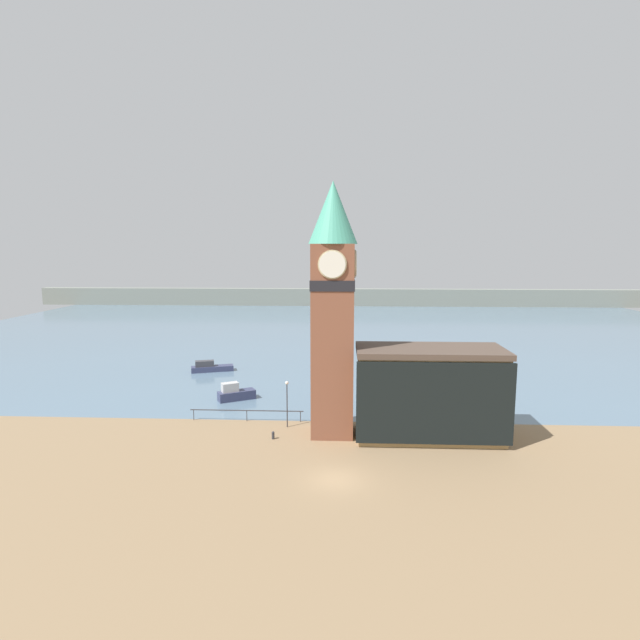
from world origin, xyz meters
The scene contains 10 objects.
ground_plane centered at (0.00, 0.00, 0.00)m, with size 160.00×160.00×0.00m, color #846B4C.
water centered at (0.00, 72.27, 0.00)m, with size 160.00×120.00×0.00m.
far_shoreline centered at (0.00, 112.27, 2.50)m, with size 180.00×3.00×5.00m.
pier_railing centered at (-8.84, 12.02, 0.96)m, with size 11.06×0.08×1.09m.
clock_tower centered at (-0.46, 9.14, 11.85)m, with size 4.23×4.23×22.30m.
pier_building centered at (8.06, 8.68, 4.04)m, with size 12.95×5.93×8.05m.
boat_near centered at (-11.44, 18.75, 0.74)m, with size 4.23×3.18×2.01m.
boat_far centered at (-17.62, 31.46, 0.56)m, with size 5.80×3.10×1.53m.
mooring_bollard_near centered at (-5.63, 7.52, 0.38)m, with size 0.25×0.25×0.70m.
lamp_post centered at (-4.73, 10.55, 3.05)m, with size 0.32×0.32×4.43m.
Camera 1 is at (0.49, -34.16, 16.56)m, focal length 28.00 mm.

